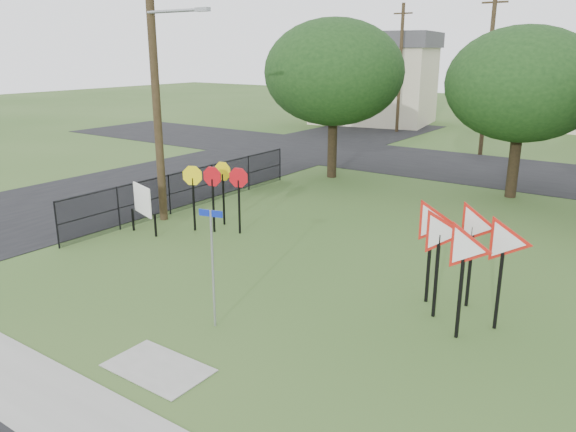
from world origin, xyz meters
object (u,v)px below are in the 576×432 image
at_px(street_name_sign, 213,260).
at_px(info_board, 142,202).
at_px(stop_sign_cluster, 217,182).
at_px(yield_sign_cluster, 462,238).

bearing_deg(street_name_sign, info_board, 151.13).
bearing_deg(info_board, stop_sign_cluster, 44.46).
bearing_deg(street_name_sign, yield_sign_cluster, 39.71).
relative_size(street_name_sign, stop_sign_cluster, 1.19).
relative_size(stop_sign_cluster, yield_sign_cluster, 0.77).
bearing_deg(stop_sign_cluster, street_name_sign, -48.51).
xyz_separation_m(street_name_sign, info_board, (-6.32, 3.48, -0.46)).
bearing_deg(info_board, street_name_sign, -28.87).
bearing_deg(street_name_sign, stop_sign_cluster, 131.49).
xyz_separation_m(yield_sign_cluster, info_board, (-10.48, 0.03, -0.81)).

